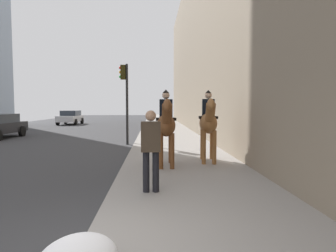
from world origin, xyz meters
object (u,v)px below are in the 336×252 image
mounted_horse_near (166,124)px  mounted_horse_far (208,122)px  traffic_light_near_curb (125,91)px  pedestrian_greeting (151,145)px  car_near_lane (70,117)px

mounted_horse_near → mounted_horse_far: 1.51m
mounted_horse_near → traffic_light_near_curb: 6.38m
pedestrian_greeting → car_near_lane: size_ratio=0.42×
pedestrian_greeting → car_near_lane: 26.77m
traffic_light_near_curb → mounted_horse_far: bearing=-149.8°
car_near_lane → traffic_light_near_curb: (-16.71, -7.28, 1.88)m
mounted_horse_far → pedestrian_greeting: (-3.26, 1.80, -0.31)m
mounted_horse_far → car_near_lane: 24.42m
pedestrian_greeting → traffic_light_near_curb: bearing=8.6°
mounted_horse_near → mounted_horse_far: (0.63, -1.38, 0.02)m
mounted_horse_near → car_near_lane: bearing=-158.1°
mounted_horse_near → car_near_lane: size_ratio=0.56×
car_near_lane → traffic_light_near_curb: bearing=24.4°
mounted_horse_far → traffic_light_near_curb: traffic_light_near_curb is taller
mounted_horse_far → mounted_horse_near: bearing=-59.2°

